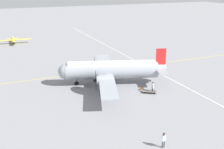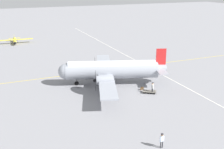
% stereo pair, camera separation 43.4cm
% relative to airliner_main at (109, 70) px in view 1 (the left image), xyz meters
% --- Properties ---
extents(ground_plane, '(300.00, 300.00, 0.00)m').
position_rel_airliner_main_xyz_m(ground_plane, '(0.43, -0.15, -2.60)').
color(ground_plane, gray).
extents(apron_line_eastwest, '(120.00, 0.16, 0.01)m').
position_rel_airliner_main_xyz_m(apron_line_eastwest, '(0.43, 7.52, -2.60)').
color(apron_line_eastwest, gold).
rests_on(apron_line_eastwest, ground_plane).
extents(apron_line_northsouth, '(0.16, 120.00, 0.01)m').
position_rel_airliner_main_xyz_m(apron_line_northsouth, '(11.08, -0.15, -2.60)').
color(apron_line_northsouth, silver).
rests_on(apron_line_northsouth, ground_plane).
extents(airliner_main, '(17.87, 22.29, 6.05)m').
position_rel_airliner_main_xyz_m(airliner_main, '(0.00, 0.00, 0.00)').
color(airliner_main, '#9399A3').
rests_on(airliner_main, ground_plane).
extents(crew_foreground, '(0.57, 0.31, 1.68)m').
position_rel_airliner_main_xyz_m(crew_foreground, '(-2.21, -19.60, -1.55)').
color(crew_foreground, '#2D2D33').
rests_on(crew_foreground, ground_plane).
extents(passenger_boarding, '(0.33, 0.61, 1.79)m').
position_rel_airliner_main_xyz_m(passenger_boarding, '(4.62, -6.26, -1.48)').
color(passenger_boarding, '#2D2D33').
rests_on(passenger_boarding, ground_plane).
extents(suitcase_near_door, '(0.41, 0.14, 0.46)m').
position_rel_airliner_main_xyz_m(suitcase_near_door, '(3.82, -4.31, -2.39)').
color(suitcase_near_door, brown).
rests_on(suitcase_near_door, ground_plane).
extents(suitcase_upright_spare, '(0.40, 0.19, 0.49)m').
position_rel_airliner_main_xyz_m(suitcase_upright_spare, '(3.96, -4.30, -2.38)').
color(suitcase_upright_spare, '#47331E').
rests_on(suitcase_upright_spare, ground_plane).
extents(baggage_cart, '(2.35, 2.07, 0.56)m').
position_rel_airliner_main_xyz_m(baggage_cart, '(4.31, -5.95, -2.33)').
color(baggage_cart, '#6B665B').
rests_on(baggage_cart, ground_plane).
extents(light_aircraft_distant, '(9.81, 7.28, 1.90)m').
position_rel_airliner_main_xyz_m(light_aircraft_distant, '(-11.76, 40.31, -1.80)').
color(light_aircraft_distant, yellow).
rests_on(light_aircraft_distant, ground_plane).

